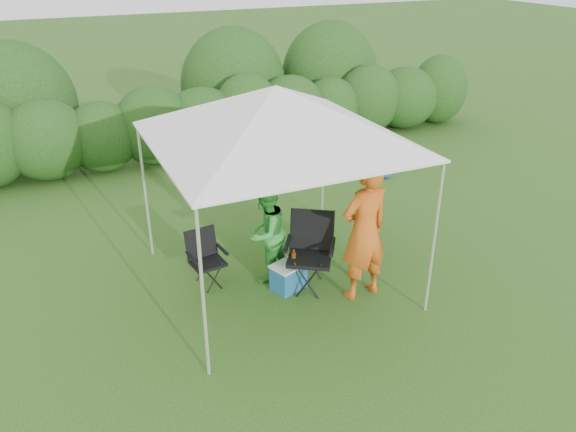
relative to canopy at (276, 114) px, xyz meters
name	(u,v)px	position (x,y,z in m)	size (l,w,h in m)	color
ground	(292,297)	(0.00, -0.50, -2.46)	(70.00, 70.00, 0.00)	#325C1C
hedge	(182,123)	(0.10, 5.50, -1.63)	(15.63, 1.53, 1.80)	#224B17
canopy	(276,114)	(0.00, 0.00, 0.00)	(3.10, 3.10, 2.83)	silver
chair_right	(311,246)	(0.38, -0.29, -1.85)	(0.85, 0.83, 1.08)	black
chair_left	(205,254)	(-0.96, 0.36, -2.00)	(0.55, 0.51, 0.81)	black
man	(364,231)	(0.91, -0.81, -1.47)	(0.72, 0.47, 1.98)	#D35818
woman	(266,233)	(-0.12, 0.13, -1.73)	(0.71, 0.55, 1.46)	green
cooler	(288,276)	(0.05, -0.27, -2.26)	(0.56, 0.48, 0.39)	#1F5C90
bottle	(294,257)	(0.11, -0.31, -1.95)	(0.06, 0.06, 0.24)	#592D0C
lawn_toy	(375,172)	(3.41, 2.78, -2.34)	(0.51, 0.43, 0.26)	yellow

